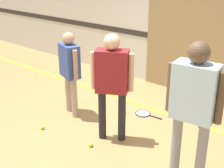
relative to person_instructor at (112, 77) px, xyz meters
The scene contains 12 objects.
ground_plane 1.02m from the person_instructor, 156.77° to the left, with size 16.00×16.00×0.00m, color #A87F4C.
wall_back 2.47m from the person_instructor, 95.10° to the left, with size 16.00×0.07×3.20m.
wall_panel 2.42m from the person_instructor, 73.57° to the left, with size 3.20×0.05×2.03m.
floor_stripe 1.59m from the person_instructor, 99.81° to the left, with size 14.40×0.10×0.01m.
person_instructor is the anchor object (origin of this frame).
person_student_left 1.08m from the person_instructor, 169.99° to the left, with size 0.52×0.35×1.44m.
person_student_right 1.30m from the person_instructor, ahead, with size 0.65×0.31×1.73m.
racket_spare_on_floor 1.37m from the person_instructor, 93.46° to the left, with size 0.51×0.29×0.03m.
racket_second_spare 1.79m from the person_instructor, 59.40° to the left, with size 0.42×0.49×0.03m.
tennis_ball_near_instructor 1.03m from the person_instructor, 103.34° to the right, with size 0.07×0.07×0.07m, color #CCE038.
tennis_ball_by_spare_racket 1.28m from the person_instructor, 114.45° to the left, with size 0.07×0.07×0.07m, color #CCE038.
tennis_ball_stray_left 1.49m from the person_instructor, 154.15° to the right, with size 0.07×0.07×0.07m, color #CCE038.
Camera 1 is at (2.79, -3.24, 2.52)m, focal length 50.00 mm.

